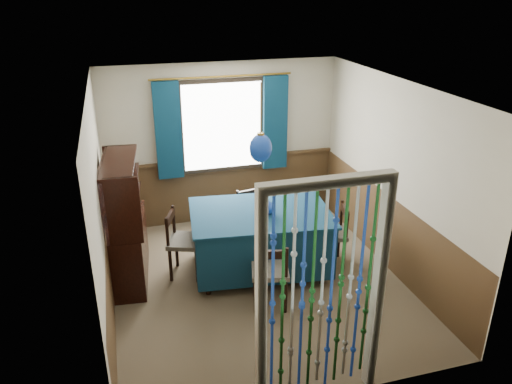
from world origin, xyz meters
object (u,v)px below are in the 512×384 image
object	(u,v)px
vase_table	(266,206)
bowl_shelf	(128,204)
pendant_lamp	(261,148)
chair_left	(183,242)
chair_right	(332,233)
dining_table	(260,237)
chair_far	(252,215)
chair_near	(270,272)
vase_sideboard	(128,207)
sideboard	(126,238)

from	to	relation	value
vase_table	bowl_shelf	distance (m)	1.70
pendant_lamp	chair_left	bearing A→B (deg)	169.67
vase_table	chair_right	bearing A→B (deg)	-3.11
dining_table	pendant_lamp	bearing A→B (deg)	-173.42
chair_far	chair_right	xyz separation A→B (m)	(0.88, -0.89, 0.03)
chair_near	vase_sideboard	bearing A→B (deg)	153.18
pendant_lamp	vase_sideboard	world-z (taller)	pendant_lamp
chair_near	pendant_lamp	world-z (taller)	pendant_lamp
pendant_lamp	vase_sideboard	bearing A→B (deg)	162.43
vase_sideboard	dining_table	bearing A→B (deg)	-17.57
chair_right	bowl_shelf	xyz separation A→B (m)	(-2.59, 0.20, 0.67)
dining_table	bowl_shelf	xyz separation A→B (m)	(-1.62, 0.09, 0.64)
dining_table	bowl_shelf	distance (m)	1.74
chair_near	sideboard	bearing A→B (deg)	159.33
chair_left	pendant_lamp	size ratio (longest dim) A/B	0.93
vase_sideboard	chair_near	bearing A→B (deg)	-41.22
dining_table	sideboard	size ratio (longest dim) A/B	1.18
bowl_shelf	vase_sideboard	bearing A→B (deg)	90.00
chair_near	chair_far	world-z (taller)	chair_near
chair_right	bowl_shelf	size ratio (longest dim) A/B	4.47
chair_near	bowl_shelf	xyz separation A→B (m)	(-1.51, 0.90, 0.67)
sideboard	vase_table	xyz separation A→B (m)	(1.74, -0.35, 0.39)
chair_far	vase_table	xyz separation A→B (m)	(-0.04, -0.84, 0.53)
dining_table	sideboard	xyz separation A→B (m)	(-1.68, 0.29, 0.08)
dining_table	vase_table	world-z (taller)	vase_table
dining_table	chair_left	bearing A→B (deg)	176.25
chair_right	pendant_lamp	world-z (taller)	pendant_lamp
pendant_lamp	vase_sideboard	size ratio (longest dim) A/B	5.13
dining_table	vase_table	size ratio (longest dim) A/B	9.56
chair_far	chair_left	size ratio (longest dim) A/B	0.89
chair_left	chair_right	world-z (taller)	chair_left
vase_table	vase_sideboard	bearing A→B (deg)	161.17
dining_table	chair_left	xyz separation A→B (m)	(-0.98, 0.18, -0.01)
chair_near	sideboard	xyz separation A→B (m)	(-1.57, 1.10, 0.11)
chair_near	chair_right	world-z (taller)	chair_right
chair_far	chair_right	world-z (taller)	chair_right
sideboard	bowl_shelf	world-z (taller)	sideboard
chair_left	dining_table	bearing A→B (deg)	99.47
chair_right	bowl_shelf	world-z (taller)	bowl_shelf
sideboard	pendant_lamp	size ratio (longest dim) A/B	1.67
sideboard	vase_sideboard	bearing A→B (deg)	80.55
vase_table	bowl_shelf	xyz separation A→B (m)	(-1.68, 0.15, 0.17)
chair_left	vase_table	xyz separation A→B (m)	(1.04, -0.24, 0.48)
sideboard	vase_sideboard	xyz separation A→B (m)	(0.06, 0.22, 0.33)
vase_table	vase_sideboard	distance (m)	1.78
chair_far	sideboard	xyz separation A→B (m)	(-1.78, -0.49, 0.14)
dining_table	chair_far	xyz separation A→B (m)	(0.10, 0.78, -0.06)
chair_right	chair_far	bearing A→B (deg)	57.85
chair_right	sideboard	xyz separation A→B (m)	(-2.65, 0.40, 0.11)
dining_table	chair_near	bearing A→B (deg)	-91.51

